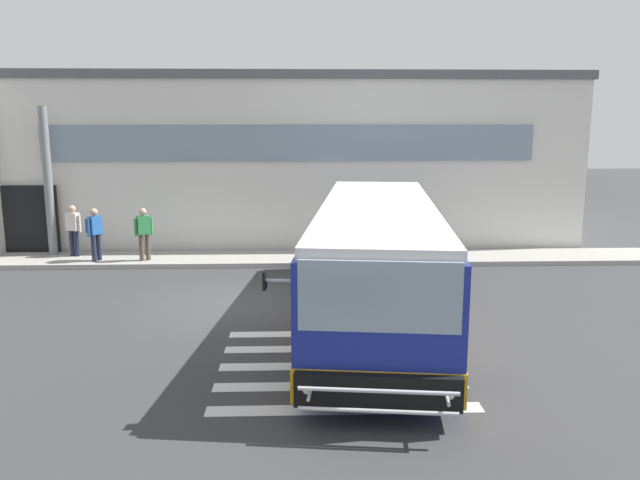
{
  "coord_description": "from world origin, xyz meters",
  "views": [
    {
      "loc": [
        1.29,
        -15.18,
        4.48
      ],
      "look_at": [
        1.84,
        0.54,
        1.5
      ],
      "focal_mm": 34.99,
      "sensor_mm": 36.0,
      "label": 1
    }
  ],
  "objects_px": {
    "passenger_by_doorway": "(94,231)",
    "passenger_at_curb_edge": "(144,232)",
    "entry_support_column": "(48,182)",
    "bus_main_foreground": "(377,264)",
    "passenger_near_column": "(73,228)"
  },
  "relations": [
    {
      "from": "entry_support_column",
      "to": "passenger_near_column",
      "type": "height_order",
      "value": "entry_support_column"
    },
    {
      "from": "bus_main_foreground",
      "to": "passenger_near_column",
      "type": "height_order",
      "value": "bus_main_foreground"
    },
    {
      "from": "entry_support_column",
      "to": "bus_main_foreground",
      "type": "relative_size",
      "value": 0.43
    },
    {
      "from": "passenger_by_doorway",
      "to": "passenger_at_curb_edge",
      "type": "xyz_separation_m",
      "value": [
        1.55,
        -0.02,
        -0.03
      ]
    },
    {
      "from": "entry_support_column",
      "to": "bus_main_foreground",
      "type": "xyz_separation_m",
      "value": [
        9.93,
        -6.89,
        -1.24
      ]
    },
    {
      "from": "bus_main_foreground",
      "to": "passenger_by_doorway",
      "type": "relative_size",
      "value": 6.66
    },
    {
      "from": "passenger_by_doorway",
      "to": "passenger_at_curb_edge",
      "type": "distance_m",
      "value": 1.55
    },
    {
      "from": "passenger_near_column",
      "to": "passenger_at_curb_edge",
      "type": "xyz_separation_m",
      "value": [
        2.46,
        -0.76,
        0.0
      ]
    },
    {
      "from": "passenger_at_curb_edge",
      "to": "entry_support_column",
      "type": "bearing_deg",
      "value": 162.65
    },
    {
      "from": "passenger_near_column",
      "to": "passenger_by_doorway",
      "type": "bearing_deg",
      "value": -38.94
    },
    {
      "from": "passenger_near_column",
      "to": "passenger_by_doorway",
      "type": "relative_size",
      "value": 1.0
    },
    {
      "from": "bus_main_foreground",
      "to": "entry_support_column",
      "type": "bearing_deg",
      "value": 145.25
    },
    {
      "from": "passenger_by_doorway",
      "to": "entry_support_column",
      "type": "bearing_deg",
      "value": 149.8
    },
    {
      "from": "entry_support_column",
      "to": "passenger_by_doorway",
      "type": "xyz_separation_m",
      "value": [
        1.72,
        -1.0,
        -1.46
      ]
    },
    {
      "from": "passenger_at_curb_edge",
      "to": "passenger_by_doorway",
      "type": "bearing_deg",
      "value": 179.25
    }
  ]
}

